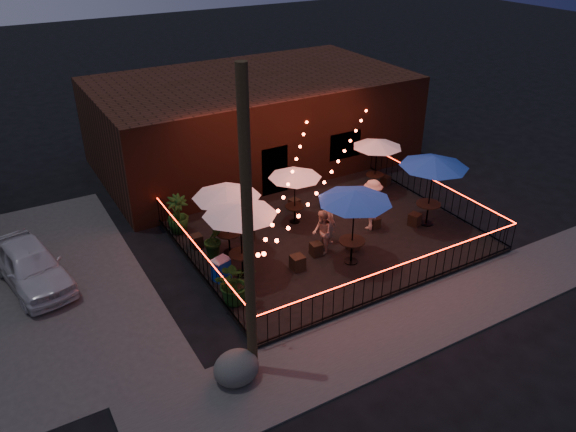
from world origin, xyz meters
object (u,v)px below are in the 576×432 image
(cafe_table_4, at_px, (434,162))
(boulder, at_px, (236,368))
(cafe_table_5, at_px, (377,144))
(cooler, at_px, (221,269))
(utility_pole, at_px, (248,239))
(cafe_table_3, at_px, (295,174))
(cafe_table_0, at_px, (240,210))
(cafe_table_2, at_px, (355,197))
(cafe_table_1, at_px, (226,193))

(cafe_table_4, bearing_deg, boulder, -159.61)
(cafe_table_5, height_order, cooler, cafe_table_5)
(utility_pole, distance_m, cafe_table_3, 7.99)
(utility_pole, xyz_separation_m, boulder, (-0.52, -0.11, -3.60))
(utility_pole, distance_m, cafe_table_0, 4.47)
(cooler, distance_m, boulder, 4.35)
(cafe_table_0, relative_size, cafe_table_5, 1.25)
(cafe_table_0, height_order, cafe_table_2, cafe_table_2)
(cafe_table_3, distance_m, cooler, 4.74)
(cafe_table_5, bearing_deg, boulder, -144.54)
(utility_pole, distance_m, cafe_table_2, 5.96)
(cafe_table_3, xyz_separation_m, cafe_table_5, (4.35, 0.75, 0.07))
(utility_pole, xyz_separation_m, cafe_table_3, (4.85, 6.07, -1.86))
(cafe_table_1, height_order, cafe_table_5, cafe_table_1)
(cafe_table_0, relative_size, cafe_table_2, 1.15)
(utility_pole, relative_size, cafe_table_3, 3.20)
(utility_pole, bearing_deg, boulder, -168.35)
(utility_pole, bearing_deg, cooler, 77.31)
(cafe_table_2, height_order, cafe_table_3, cafe_table_2)
(utility_pole, height_order, cafe_table_5, utility_pole)
(utility_pole, distance_m, cooler, 5.37)
(cafe_table_4, xyz_separation_m, boulder, (-9.61, -3.57, -2.26))
(cafe_table_0, distance_m, cafe_table_1, 1.44)
(cafe_table_5, distance_m, boulder, 12.08)
(cafe_table_3, bearing_deg, cafe_table_4, -31.58)
(utility_pole, xyz_separation_m, cafe_table_0, (1.60, 3.90, -1.49))
(utility_pole, distance_m, cafe_table_1, 5.83)
(boulder, bearing_deg, cafe_table_3, 49.00)
(cafe_table_1, distance_m, cafe_table_2, 4.18)
(cafe_table_0, height_order, cafe_table_1, cafe_table_0)
(cafe_table_1, distance_m, cafe_table_3, 3.15)
(cafe_table_0, bearing_deg, cafe_table_4, -3.31)
(cafe_table_5, bearing_deg, utility_pole, -143.45)
(cafe_table_4, bearing_deg, cafe_table_0, 176.69)
(cafe_table_1, height_order, cafe_table_3, cafe_table_1)
(cafe_table_3, xyz_separation_m, cafe_table_4, (4.24, -2.61, 0.52))
(cafe_table_1, height_order, cafe_table_4, cafe_table_4)
(utility_pole, relative_size, cafe_table_0, 2.60)
(cafe_table_3, bearing_deg, cafe_table_5, 9.76)
(cafe_table_3, height_order, boulder, cafe_table_3)
(cafe_table_1, height_order, cooler, cafe_table_1)
(cafe_table_5, height_order, boulder, cafe_table_5)
(cafe_table_3, bearing_deg, cafe_table_1, -166.24)
(cafe_table_4, relative_size, cooler, 3.69)
(cooler, height_order, boulder, cooler)
(cafe_table_2, xyz_separation_m, cafe_table_3, (-0.24, 3.32, -0.45))
(cafe_table_1, distance_m, cafe_table_5, 7.55)
(cafe_table_3, height_order, cooler, cafe_table_3)
(cafe_table_3, relative_size, cafe_table_5, 1.02)
(cafe_table_1, height_order, cafe_table_2, cafe_table_2)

